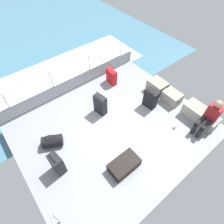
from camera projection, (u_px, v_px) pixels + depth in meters
name	position (u px, v px, depth m)	size (l,w,h in m)	color
ground_plane	(114.00, 128.00, 5.33)	(4.40, 5.20, 0.06)	gray
gunwale_port	(74.00, 83.00, 6.21)	(0.06, 5.20, 0.45)	gray
railing_port	(71.00, 70.00, 5.78)	(0.04, 4.20, 1.02)	silver
sea_wake	(58.00, 75.00, 7.35)	(12.00, 12.00, 0.01)	teal
cargo_crate_0	(157.00, 86.00, 6.15)	(0.63, 0.47, 0.39)	gray
cargo_crate_1	(172.00, 97.00, 5.85)	(0.60, 0.43, 0.35)	gray
cargo_crate_2	(195.00, 111.00, 5.45)	(0.65, 0.46, 0.41)	#9E9989
cargo_crate_3	(208.00, 121.00, 5.24)	(0.55, 0.47, 0.35)	gray
passenger_seated	(209.00, 116.00, 4.89)	(0.34, 0.66, 1.05)	maroon
suitcase_0	(100.00, 105.00, 5.43)	(0.41, 0.27, 0.80)	black
suitcase_1	(124.00, 165.00, 4.45)	(0.46, 0.77, 0.26)	black
suitcase_2	(111.00, 76.00, 6.36)	(0.44, 0.23, 0.71)	red
suitcase_3	(57.00, 164.00, 4.28)	(0.38, 0.26, 0.72)	black
suitcase_4	(150.00, 99.00, 5.61)	(0.44, 0.26, 0.77)	black
duffel_bag	(52.00, 141.00, 4.84)	(0.52, 0.61, 0.46)	black
paper_cup	(175.00, 127.00, 5.27)	(0.08, 0.08, 0.10)	white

